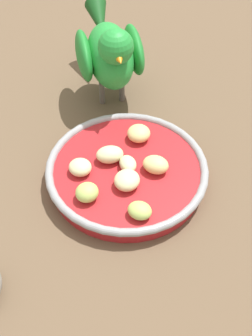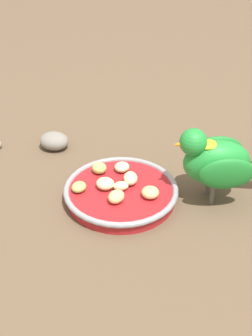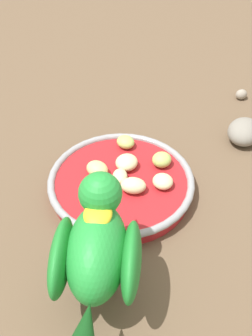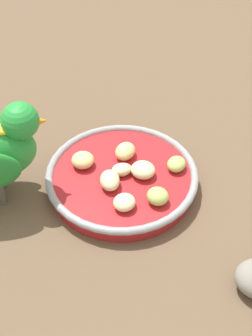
{
  "view_description": "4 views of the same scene",
  "coord_description": "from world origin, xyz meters",
  "px_view_note": "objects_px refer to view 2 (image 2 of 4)",
  "views": [
    {
      "loc": [
        0.23,
        -0.34,
        0.47
      ],
      "look_at": [
        -0.01,
        -0.05,
        0.06
      ],
      "focal_mm": 50.06,
      "sensor_mm": 36.0,
      "label": 1
    },
    {
      "loc": [
        0.44,
        0.46,
        0.52
      ],
      "look_at": [
        -0.03,
        -0.02,
        0.07
      ],
      "focal_mm": 48.57,
      "sensor_mm": 36.0,
      "label": 2
    },
    {
      "loc": [
        -0.4,
        0.24,
        0.47
      ],
      "look_at": [
        -0.04,
        -0.02,
        0.06
      ],
      "focal_mm": 47.3,
      "sensor_mm": 36.0,
      "label": 3
    },
    {
      "loc": [
        -0.39,
        -0.34,
        0.5
      ],
      "look_at": [
        -0.02,
        -0.03,
        0.04
      ],
      "focal_mm": 53.34,
      "sensor_mm": 36.0,
      "label": 4
    }
  ],
  "objects_px": {
    "apple_piece_4": "(114,195)",
    "apple_piece_3": "(105,184)",
    "apple_piece_0": "(99,168)",
    "apple_piece_7": "(79,187)",
    "apple_piece_2": "(121,186)",
    "apple_piece_5": "(122,167)",
    "parrot": "(219,160)",
    "apple_piece_6": "(130,178)",
    "feeding_bowl": "(121,192)",
    "rock_large": "(54,141)",
    "apple_piece_1": "(150,192)"
  },
  "relations": [
    {
      "from": "apple_piece_4",
      "to": "apple_piece_3",
      "type": "bearing_deg",
      "value": -108.37
    },
    {
      "from": "apple_piece_0",
      "to": "apple_piece_7",
      "type": "distance_m",
      "value": 0.07
    },
    {
      "from": "apple_piece_2",
      "to": "apple_piece_5",
      "type": "bearing_deg",
      "value": -135.78
    },
    {
      "from": "apple_piece_7",
      "to": "parrot",
      "type": "height_order",
      "value": "parrot"
    },
    {
      "from": "apple_piece_5",
      "to": "apple_piece_6",
      "type": "bearing_deg",
      "value": 67.68
    },
    {
      "from": "feeding_bowl",
      "to": "rock_large",
      "type": "distance_m",
      "value": 0.23
    },
    {
      "from": "apple_piece_1",
      "to": "parrot",
      "type": "bearing_deg",
      "value": 147.59
    },
    {
      "from": "apple_piece_4",
      "to": "rock_large",
      "type": "distance_m",
      "value": 0.25
    },
    {
      "from": "apple_piece_0",
      "to": "parrot",
      "type": "bearing_deg",
      "value": 122.15
    },
    {
      "from": "apple_piece_1",
      "to": "apple_piece_5",
      "type": "distance_m",
      "value": 0.1
    },
    {
      "from": "apple_piece_4",
      "to": "apple_piece_6",
      "type": "relative_size",
      "value": 0.94
    },
    {
      "from": "apple_piece_6",
      "to": "rock_large",
      "type": "height_order",
      "value": "apple_piece_6"
    },
    {
      "from": "feeding_bowl",
      "to": "parrot",
      "type": "xyz_separation_m",
      "value": [
        -0.13,
        0.12,
        0.07
      ]
    },
    {
      "from": "feeding_bowl",
      "to": "apple_piece_0",
      "type": "relative_size",
      "value": 7.31
    },
    {
      "from": "apple_piece_1",
      "to": "parrot",
      "type": "relative_size",
      "value": 0.18
    },
    {
      "from": "feeding_bowl",
      "to": "apple_piece_3",
      "type": "xyz_separation_m",
      "value": [
        0.02,
        -0.02,
        0.02
      ]
    },
    {
      "from": "apple_piece_5",
      "to": "feeding_bowl",
      "type": "bearing_deg",
      "value": 44.22
    },
    {
      "from": "apple_piece_1",
      "to": "apple_piece_2",
      "type": "distance_m",
      "value": 0.06
    },
    {
      "from": "feeding_bowl",
      "to": "apple_piece_5",
      "type": "xyz_separation_m",
      "value": [
        -0.04,
        -0.04,
        0.02
      ]
    },
    {
      "from": "feeding_bowl",
      "to": "apple_piece_2",
      "type": "bearing_deg",
      "value": 44.14
    },
    {
      "from": "apple_piece_3",
      "to": "parrot",
      "type": "xyz_separation_m",
      "value": [
        -0.14,
        0.14,
        0.05
      ]
    },
    {
      "from": "apple_piece_0",
      "to": "apple_piece_1",
      "type": "height_order",
      "value": "same"
    },
    {
      "from": "apple_piece_0",
      "to": "apple_piece_7",
      "type": "relative_size",
      "value": 0.99
    },
    {
      "from": "rock_large",
      "to": "apple_piece_3",
      "type": "bearing_deg",
      "value": 79.35
    },
    {
      "from": "apple_piece_0",
      "to": "parrot",
      "type": "xyz_separation_m",
      "value": [
        -0.12,
        0.19,
        0.05
      ]
    },
    {
      "from": "apple_piece_0",
      "to": "parrot",
      "type": "relative_size",
      "value": 0.16
    },
    {
      "from": "apple_piece_2",
      "to": "apple_piece_6",
      "type": "distance_m",
      "value": 0.03
    },
    {
      "from": "apple_piece_3",
      "to": "parrot",
      "type": "relative_size",
      "value": 0.19
    },
    {
      "from": "apple_piece_5",
      "to": "parrot",
      "type": "distance_m",
      "value": 0.19
    },
    {
      "from": "rock_large",
      "to": "apple_piece_7",
      "type": "bearing_deg",
      "value": 66.42
    },
    {
      "from": "feeding_bowl",
      "to": "apple_piece_2",
      "type": "distance_m",
      "value": 0.02
    },
    {
      "from": "apple_piece_2",
      "to": "apple_piece_6",
      "type": "xyz_separation_m",
      "value": [
        -0.03,
        -0.0,
        0.0
      ]
    },
    {
      "from": "apple_piece_4",
      "to": "feeding_bowl",
      "type": "bearing_deg",
      "value": -152.98
    },
    {
      "from": "apple_piece_3",
      "to": "apple_piece_6",
      "type": "relative_size",
      "value": 0.95
    },
    {
      "from": "apple_piece_4",
      "to": "parrot",
      "type": "xyz_separation_m",
      "value": [
        -0.16,
        0.1,
        0.05
      ]
    },
    {
      "from": "apple_piece_7",
      "to": "rock_large",
      "type": "distance_m",
      "value": 0.2
    },
    {
      "from": "apple_piece_1",
      "to": "apple_piece_6",
      "type": "distance_m",
      "value": 0.06
    },
    {
      "from": "apple_piece_5",
      "to": "parrot",
      "type": "relative_size",
      "value": 0.16
    },
    {
      "from": "parrot",
      "to": "apple_piece_6",
      "type": "bearing_deg",
      "value": -11.11
    },
    {
      "from": "apple_piece_3",
      "to": "apple_piece_7",
      "type": "xyz_separation_m",
      "value": [
        0.04,
        -0.03,
        -0.0
      ]
    },
    {
      "from": "feeding_bowl",
      "to": "parrot",
      "type": "height_order",
      "value": "parrot"
    },
    {
      "from": "apple_piece_0",
      "to": "rock_large",
      "type": "distance_m",
      "value": 0.16
    },
    {
      "from": "apple_piece_4",
      "to": "apple_piece_7",
      "type": "distance_m",
      "value": 0.07
    },
    {
      "from": "parrot",
      "to": "apple_piece_1",
      "type": "bearing_deg",
      "value": 7.33
    },
    {
      "from": "apple_piece_6",
      "to": "apple_piece_3",
      "type": "bearing_deg",
      "value": -24.81
    },
    {
      "from": "apple_piece_5",
      "to": "apple_piece_6",
      "type": "relative_size",
      "value": 0.83
    },
    {
      "from": "apple_piece_0",
      "to": "apple_piece_6",
      "type": "distance_m",
      "value": 0.07
    },
    {
      "from": "rock_large",
      "to": "apple_piece_0",
      "type": "bearing_deg",
      "value": 85.27
    },
    {
      "from": "apple_piece_6",
      "to": "parrot",
      "type": "xyz_separation_m",
      "value": [
        -0.1,
        0.12,
        0.05
      ]
    },
    {
      "from": "apple_piece_4",
      "to": "apple_piece_5",
      "type": "xyz_separation_m",
      "value": [
        -0.07,
        -0.06,
        -0.0
      ]
    }
  ]
}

